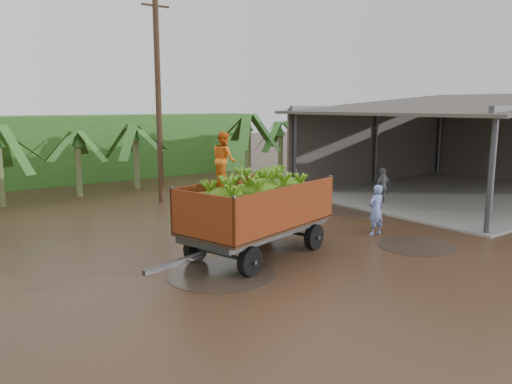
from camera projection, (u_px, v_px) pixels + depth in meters
ground at (287, 237)px, 15.89m from camera, size 100.00×100.00×0.00m
packing_shed at (452, 140)px, 23.77m from camera, size 12.78×10.80×4.76m
hedge_north at (69, 149)px, 27.07m from camera, size 22.00×3.00×3.60m
banana_trailer at (257, 208)px, 13.69m from camera, size 6.25×3.22×3.47m
man_blue at (376, 210)px, 16.03m from camera, size 0.61×0.42×1.62m
man_grey at (382, 187)px, 20.81m from camera, size 0.94×0.43×1.57m
utility_pole at (158, 98)px, 20.81m from camera, size 1.20×0.24×8.77m
banana_plants at (39, 180)px, 15.66m from camera, size 24.27×20.52×4.19m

